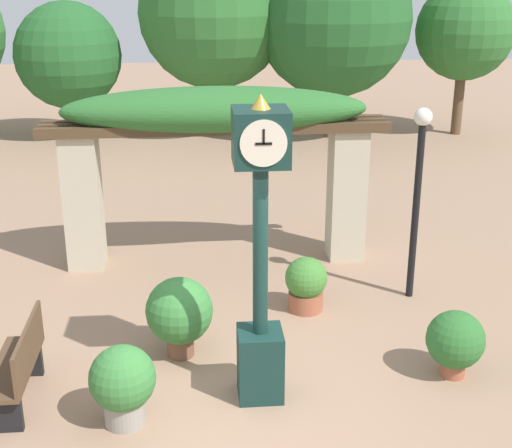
# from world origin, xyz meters

# --- Properties ---
(ground_plane) EXTENTS (60.00, 60.00, 0.00)m
(ground_plane) POSITION_xyz_m (0.00, 0.00, 0.00)
(ground_plane) COLOR #9E7A60
(pedestal_clock) EXTENTS (0.55, 0.59, 3.33)m
(pedestal_clock) POSITION_xyz_m (0.31, 0.24, 1.65)
(pedestal_clock) COLOR #14332D
(pedestal_clock) RESTS_ON ground
(pergola) EXTENTS (5.28, 1.15, 2.80)m
(pergola) POSITION_xyz_m (0.00, 4.12, 2.10)
(pergola) COLOR #BCB299
(pergola) RESTS_ON ground
(potted_plant_near_left) EXTENTS (0.58, 0.58, 0.77)m
(potted_plant_near_left) POSITION_xyz_m (1.13, 2.26, 0.40)
(potted_plant_near_left) COLOR #9E563D
(potted_plant_near_left) RESTS_ON ground
(potted_plant_near_right) EXTENTS (0.69, 0.69, 0.87)m
(potted_plant_near_right) POSITION_xyz_m (-1.14, -0.15, 0.48)
(potted_plant_near_right) COLOR gray
(potted_plant_near_right) RESTS_ON ground
(potted_plant_far_left) EXTENTS (0.81, 0.81, 1.00)m
(potted_plant_far_left) POSITION_xyz_m (-0.57, 1.18, 0.57)
(potted_plant_far_left) COLOR brown
(potted_plant_far_left) RESTS_ON ground
(potted_plant_far_right) EXTENTS (0.67, 0.67, 0.80)m
(potted_plant_far_right) POSITION_xyz_m (2.57, 0.43, 0.44)
(potted_plant_far_right) COLOR #9E563D
(potted_plant_far_right) RESTS_ON ground
(park_bench) EXTENTS (0.42, 1.33, 0.89)m
(park_bench) POSITION_xyz_m (-2.29, 0.34, 0.43)
(park_bench) COLOR brown
(park_bench) RESTS_ON ground
(lamp_post) EXTENTS (0.24, 0.24, 2.72)m
(lamp_post) POSITION_xyz_m (2.69, 2.56, 1.74)
(lamp_post) COLOR black
(lamp_post) RESTS_ON ground
(tree_line) EXTENTS (17.14, 4.62, 5.33)m
(tree_line) POSITION_xyz_m (0.17, 13.16, 3.03)
(tree_line) COLOR brown
(tree_line) RESTS_ON ground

